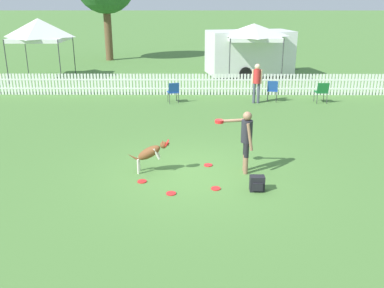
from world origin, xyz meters
name	(u,v)px	position (x,y,z in m)	size (l,w,h in m)	color
ground_plane	(197,173)	(0.00, 0.00, 0.00)	(240.00, 240.00, 0.00)	#4C7A38
handler_person	(245,135)	(1.18, 0.10, 0.98)	(0.93, 0.63, 1.58)	#8C664C
leaping_dog	(151,152)	(-1.15, 0.06, 0.54)	(1.09, 0.29, 0.87)	brown
frisbee_near_handler	(216,188)	(0.44, -0.92, 0.01)	(0.22, 0.22, 0.02)	red
frisbee_near_dog	(142,181)	(-1.31, -0.53, 0.01)	(0.22, 0.22, 0.02)	red
frisbee_midfield	(171,193)	(-0.58, -1.18, 0.01)	(0.22, 0.22, 0.02)	red
frisbee_far_scatter	(208,165)	(0.30, 0.52, 0.01)	(0.22, 0.22, 0.02)	red
backpack_on_grass	(257,184)	(1.37, -1.00, 0.18)	(0.33, 0.26, 0.36)	black
picket_fence	(196,84)	(0.00, 8.93, 0.47)	(23.61, 0.04, 0.94)	white
folding_chair_blue_left	(273,89)	(3.18, 7.65, 0.54)	(0.51, 0.53, 0.90)	#333338
folding_chair_center	(173,91)	(-0.93, 7.42, 0.51)	(0.53, 0.55, 0.85)	#333338
folding_chair_green_right	(322,91)	(5.17, 7.43, 0.52)	(0.49, 0.51, 0.86)	#333338
canopy_tent_main	(254,32)	(2.97, 12.69, 2.45)	(2.65, 2.65, 2.86)	#333338
canopy_tent_secondary	(39,30)	(-8.06, 12.66, 2.55)	(2.70, 2.70, 3.12)	#333338
spectator_standing	(257,80)	(2.48, 7.40, 0.98)	(0.42, 0.27, 1.62)	#474C5B
equipment_trailer	(249,52)	(2.91, 13.69, 1.28)	(5.39, 3.11, 2.43)	white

